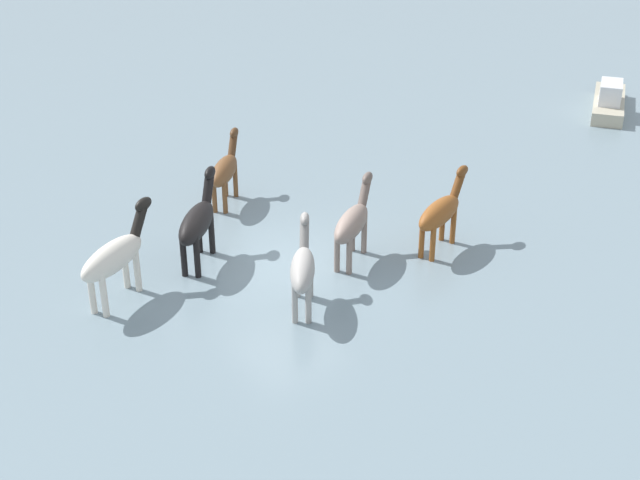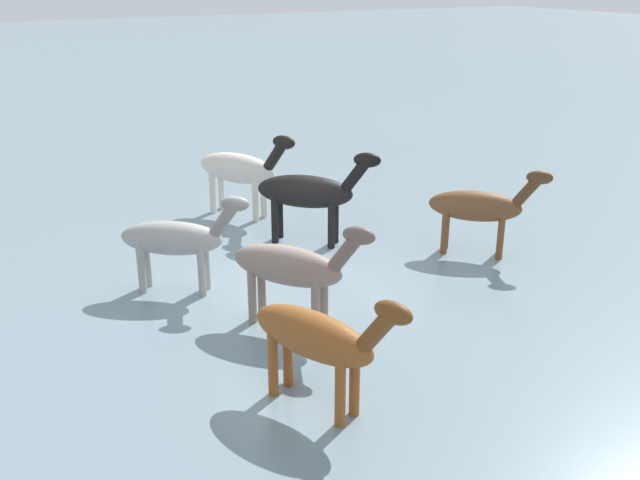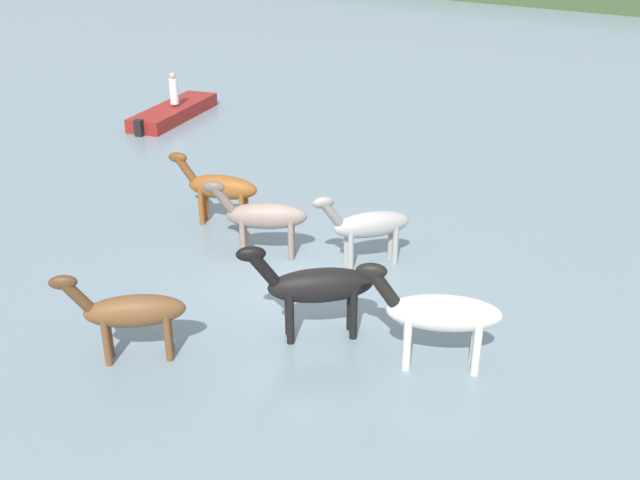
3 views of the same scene
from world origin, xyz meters
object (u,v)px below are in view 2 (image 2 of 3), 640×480
Objects in this scene: horse_gray_outer at (176,239)px; horse_dun_straggler at (309,192)px; horse_mid_herd at (479,207)px; horse_pinto_flank at (318,337)px; horse_rear_stallion at (240,169)px; horse_lead at (292,267)px.

horse_gray_outer is 3.26m from horse_dun_straggler.
horse_mid_herd is at bearing 23.85° from horse_gray_outer.
horse_pinto_flank is (-4.30, -0.43, 0.03)m from horse_gray_outer.
horse_dun_straggler is 1.12× the size of horse_mid_herd.
horse_mid_herd is 5.46m from horse_rear_stallion.
horse_lead is at bearing -26.40° from horse_gray_outer.
horse_mid_herd is (-2.14, -2.63, -0.11)m from horse_dun_straggler.
horse_gray_outer is at bearing -118.94° from horse_dun_straggler.
horse_pinto_flank is at bearing -54.10° from horse_lead.
horse_gray_outer is at bearing 163.19° from horse_pinto_flank.
horse_gray_outer is at bearing -69.29° from horse_rear_stallion.
horse_lead is (-0.97, 4.59, 0.04)m from horse_mid_herd.
horse_lead is at bearing 138.89° from horse_pinto_flank.
horse_mid_herd reaches higher than horse_gray_outer.
horse_rear_stallion reaches higher than horse_lead.
horse_pinto_flank is at bearing -105.51° from horse_mid_herd.
horse_dun_straggler reaches higher than horse_pinto_flank.
horse_lead is 0.93× the size of horse_pinto_flank.
horse_dun_straggler is 3.69m from horse_lead.
horse_pinto_flank is (-3.11, 5.31, 0.03)m from horse_mid_herd.
horse_pinto_flank is (-2.14, 0.72, -0.01)m from horse_lead.
horse_dun_straggler reaches higher than horse_gray_outer.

